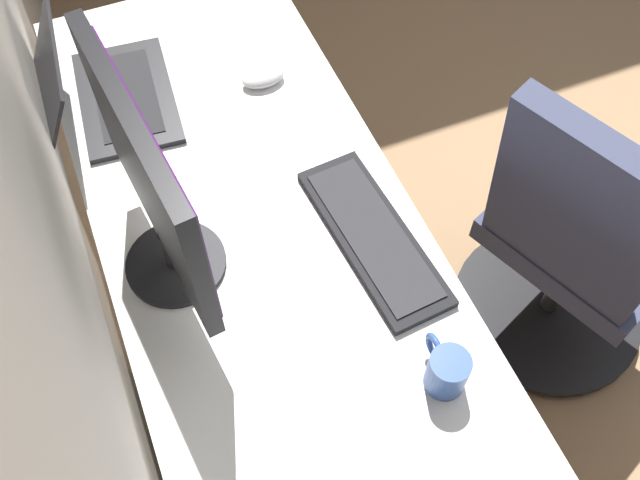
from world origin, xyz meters
The scene contains 8 objects.
desk centered at (-0.01, 1.56, 0.66)m, with size 2.04×0.64×0.73m.
drawer_pedestal centered at (-0.12, 1.59, 0.35)m, with size 0.40×0.51×0.69m.
monitor_primary centered at (0.17, 1.74, 0.99)m, with size 0.47×0.20×0.46m.
laptop_left centered at (0.66, 1.78, 0.78)m, with size 0.37×0.33×0.20m.
keyboard_main centered at (0.08, 1.35, 0.74)m, with size 0.43×0.17×0.02m.
mouse_main centered at (0.59, 1.41, 0.75)m, with size 0.06×0.10×0.03m, color silver.
coffee_mug centered at (-0.25, 1.37, 0.78)m, with size 0.11×0.07×0.09m.
office_chair centered at (0.01, 0.81, 0.46)m, with size 0.57×0.61×0.97m.
Camera 1 is at (-0.60, 1.75, 1.93)m, focal length 39.18 mm.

